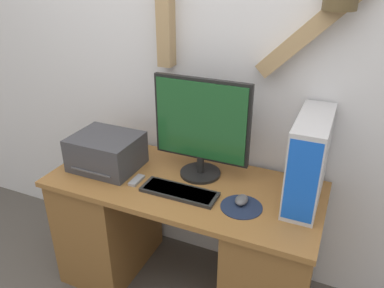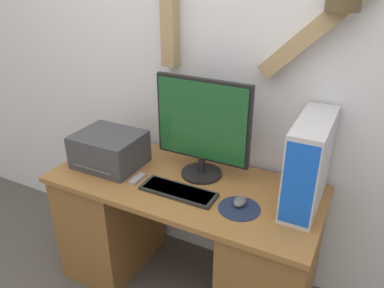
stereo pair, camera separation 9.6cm
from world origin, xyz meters
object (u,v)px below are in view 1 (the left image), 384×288
Objects in this scene: monitor at (201,125)px; mouse at (242,200)px; printer at (106,152)px; keyboard at (179,192)px; computer_tower at (309,160)px; remote_control at (137,180)px.

mouse is at bearing -31.85° from monitor.
mouse is at bearing -3.07° from printer.
monitor reaches higher than keyboard.
printer is (-0.53, -0.14, -0.20)m from monitor.
monitor is 1.20× the size of computer_tower.
computer_tower is at bearing -1.51° from monitor.
remote_control is at bearing 177.94° from keyboard.
keyboard is 1.09× the size of printer.
remote_control is at bearing -142.94° from monitor.
mouse is at bearing 3.24° from remote_control.
printer reaches higher than mouse.
monitor is at bearing 37.06° from remote_control.
mouse reaches higher than keyboard.
monitor is 0.44m from mouse.
remote_control is (0.24, -0.08, -0.09)m from printer.
keyboard is at bearing -9.75° from printer.
monitor is 0.46m from remote_control.
computer_tower is at bearing 6.47° from printer.
mouse reaches higher than remote_control.
keyboard is 0.32m from mouse.
keyboard is at bearing -96.36° from monitor.
computer_tower is at bearing 13.27° from remote_control.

